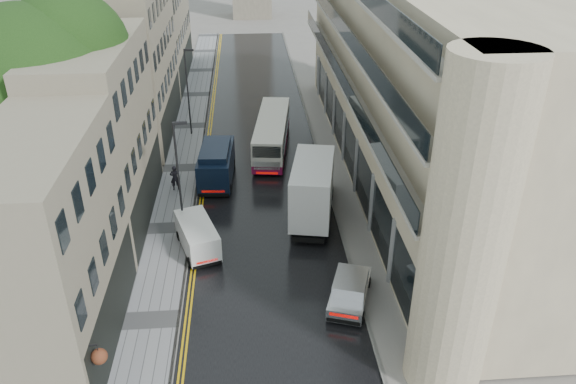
{
  "coord_description": "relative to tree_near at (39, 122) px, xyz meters",
  "views": [
    {
      "loc": [
        -0.88,
        -10.31,
        18.64
      ],
      "look_at": [
        1.31,
        18.0,
        2.98
      ],
      "focal_mm": 35.0,
      "sensor_mm": 36.0,
      "label": 1
    }
  ],
  "objects": [
    {
      "name": "cream_bus",
      "position": [
        12.14,
        7.84,
        -5.59
      ],
      "size": [
        3.47,
        10.0,
        2.67
      ],
      "primitive_type": null,
      "rotation": [
        0.0,
        0.0,
        -0.13
      ],
      "color": "beige",
      "rests_on": "road"
    },
    {
      "name": "silver_hatchback",
      "position": [
        15.25,
        -9.4,
        -6.19
      ],
      "size": [
        2.86,
        4.27,
        1.47
      ],
      "primitive_type": null,
      "rotation": [
        0.0,
        0.0,
        -0.32
      ],
      "color": "silver",
      "rests_on": "road"
    },
    {
      "name": "left_sidewalk",
      "position": [
        6.65,
        7.5,
        -6.89
      ],
      "size": [
        2.7,
        85.0,
        0.12
      ],
      "primitive_type": "cube",
      "color": "gray",
      "rests_on": "ground"
    },
    {
      "name": "tree_far",
      "position": [
        0.3,
        13.0,
        -0.72
      ],
      "size": [
        9.24,
        9.24,
        12.46
      ],
      "primitive_type": null,
      "color": "black",
      "rests_on": "ground"
    },
    {
      "name": "navy_van",
      "position": [
        8.2,
        3.62,
        -5.52
      ],
      "size": [
        2.53,
        5.63,
        2.81
      ],
      "primitive_type": null,
      "rotation": [
        0.0,
        0.0,
        -0.06
      ],
      "color": "black",
      "rests_on": "road"
    },
    {
      "name": "old_shop_row",
      "position": [
        3.05,
        10.0,
        -0.95
      ],
      "size": [
        4.5,
        56.0,
        12.0
      ],
      "primitive_type": null,
      "color": "gray",
      "rests_on": "ground"
    },
    {
      "name": "lamp_post_near",
      "position": [
        7.59,
        -1.57,
        -3.24
      ],
      "size": [
        0.82,
        0.24,
        7.16
      ],
      "primitive_type": null,
      "rotation": [
        0.0,
        0.0,
        0.08
      ],
      "color": "black",
      "rests_on": "left_sidewalk"
    },
    {
      "name": "road",
      "position": [
        12.5,
        7.5,
        -6.94
      ],
      "size": [
        9.0,
        85.0,
        0.02
      ],
      "primitive_type": "cube",
      "color": "black",
      "rests_on": "ground"
    },
    {
      "name": "white_lorry",
      "position": [
        14.12,
        -1.55,
        -4.88
      ],
      "size": [
        3.77,
        8.09,
        4.09
      ],
      "primitive_type": null,
      "rotation": [
        0.0,
        0.0,
        -0.19
      ],
      "color": "silver",
      "rests_on": "road"
    },
    {
      "name": "white_van",
      "position": [
        8.2,
        -4.74,
        -6.02
      ],
      "size": [
        2.88,
        4.36,
        1.82
      ],
      "primitive_type": null,
      "rotation": [
        0.0,
        0.0,
        0.31
      ],
      "color": "white",
      "rests_on": "road"
    },
    {
      "name": "pedestrian",
      "position": [
        6.54,
        4.1,
        -5.92
      ],
      "size": [
        0.69,
        0.48,
        1.81
      ],
      "primitive_type": "imported",
      "rotation": [
        0.0,
        0.0,
        3.22
      ],
      "color": "black",
      "rests_on": "left_sidewalk"
    },
    {
      "name": "tree_near",
      "position": [
        0.0,
        0.0,
        0.0
      ],
      "size": [
        10.56,
        10.56,
        13.89
      ],
      "primitive_type": null,
      "color": "black",
      "rests_on": "ground"
    },
    {
      "name": "lamp_post_far",
      "position": [
        6.87,
        13.93,
        -3.26
      ],
      "size": [
        0.82,
        0.31,
        7.14
      ],
      "primitive_type": null,
      "rotation": [
        0.0,
        0.0,
        -0.17
      ],
      "color": "black",
      "rests_on": "left_sidewalk"
    },
    {
      "name": "right_sidewalk",
      "position": [
        17.9,
        7.5,
        -6.89
      ],
      "size": [
        1.8,
        85.0,
        0.12
      ],
      "primitive_type": "cube",
      "color": "slate",
      "rests_on": "ground"
    },
    {
      "name": "modern_block",
      "position": [
        22.8,
        6.0,
        0.05
      ],
      "size": [
        8.0,
        40.0,
        14.0
      ],
      "primitive_type": null,
      "color": "beige",
      "rests_on": "ground"
    }
  ]
}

